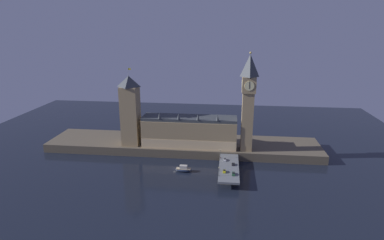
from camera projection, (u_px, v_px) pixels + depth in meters
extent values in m
plane|color=black|center=(175.00, 169.00, 228.48)|extent=(400.00, 400.00, 0.00)
cube|color=brown|center=(183.00, 145.00, 264.74)|extent=(220.00, 42.00, 6.68)
cube|color=#9E845B|center=(190.00, 133.00, 251.59)|extent=(73.09, 19.14, 21.14)
cube|color=beige|center=(188.00, 145.00, 244.24)|extent=(73.09, 0.20, 7.61)
cube|color=#383D42|center=(190.00, 118.00, 248.29)|extent=(73.09, 17.60, 2.40)
cone|color=#383D42|center=(159.00, 116.00, 241.97)|extent=(2.40, 2.40, 4.65)
cone|color=#383D42|center=(179.00, 116.00, 240.36)|extent=(2.40, 2.40, 4.65)
cone|color=#383D42|center=(198.00, 117.00, 238.75)|extent=(2.40, 2.40, 4.65)
cone|color=#383D42|center=(218.00, 118.00, 237.13)|extent=(2.40, 2.40, 4.65)
cube|color=#9E845B|center=(247.00, 122.00, 239.30)|extent=(8.34, 8.34, 44.39)
cube|color=#9E845B|center=(249.00, 85.00, 231.45)|extent=(9.85, 9.85, 11.72)
cylinder|color=beige|center=(249.00, 86.00, 226.63)|extent=(6.89, 0.25, 6.89)
cylinder|color=beige|center=(249.00, 84.00, 236.26)|extent=(6.89, 0.25, 6.89)
cylinder|color=beige|center=(256.00, 85.00, 230.89)|extent=(0.25, 6.89, 6.89)
cylinder|color=beige|center=(242.00, 85.00, 232.00)|extent=(0.25, 6.89, 6.89)
cube|color=black|center=(249.00, 85.00, 226.31)|extent=(0.36, 0.10, 5.17)
pyramid|color=#383D42|center=(250.00, 65.00, 227.57)|extent=(9.85, 9.85, 16.00)
sphere|color=gold|center=(251.00, 53.00, 225.10)|extent=(1.60, 1.60, 1.60)
cube|color=#9E845B|center=(131.00, 116.00, 251.25)|extent=(13.15, 13.15, 46.51)
pyramid|color=#383D42|center=(129.00, 81.00, 243.57)|extent=(13.41, 13.41, 8.34)
cylinder|color=#99999E|center=(128.00, 72.00, 241.56)|extent=(0.24, 0.24, 6.00)
cube|color=gold|center=(129.00, 69.00, 240.85)|extent=(2.00, 0.08, 1.20)
cube|color=slate|center=(229.00, 168.00, 218.15)|extent=(13.47, 46.00, 1.40)
cube|color=brown|center=(229.00, 181.00, 205.77)|extent=(11.45, 3.20, 4.21)
cube|color=brown|center=(229.00, 174.00, 214.55)|extent=(11.45, 3.20, 4.21)
cube|color=brown|center=(229.00, 169.00, 223.32)|extent=(11.45, 3.20, 4.21)
cube|color=brown|center=(229.00, 163.00, 232.09)|extent=(11.45, 3.20, 4.21)
cube|color=white|center=(225.00, 160.00, 228.17)|extent=(1.85, 4.15, 0.86)
cube|color=black|center=(225.00, 159.00, 227.99)|extent=(1.52, 1.87, 0.45)
cylinder|color=black|center=(224.00, 159.00, 229.58)|extent=(0.22, 0.64, 0.64)
cylinder|color=black|center=(226.00, 159.00, 229.38)|extent=(0.22, 0.64, 0.64)
cylinder|color=black|center=(224.00, 161.00, 227.12)|extent=(0.22, 0.64, 0.64)
cylinder|color=black|center=(226.00, 161.00, 226.93)|extent=(0.22, 0.64, 0.64)
cube|color=yellow|center=(224.00, 171.00, 209.68)|extent=(1.71, 3.95, 0.97)
cube|color=black|center=(224.00, 170.00, 209.48)|extent=(1.41, 1.78, 0.45)
cylinder|color=black|center=(223.00, 171.00, 211.03)|extent=(0.22, 0.64, 0.64)
cylinder|color=black|center=(226.00, 171.00, 210.85)|extent=(0.22, 0.64, 0.64)
cylinder|color=black|center=(223.00, 172.00, 208.70)|extent=(0.22, 0.64, 0.64)
cylinder|color=black|center=(226.00, 173.00, 208.52)|extent=(0.22, 0.64, 0.64)
cube|color=#235633|center=(233.00, 174.00, 206.25)|extent=(1.79, 4.79, 0.85)
cube|color=black|center=(234.00, 173.00, 206.07)|extent=(1.47, 2.15, 0.45)
cylinder|color=black|center=(235.00, 175.00, 204.82)|extent=(0.22, 0.64, 0.64)
cylinder|color=black|center=(232.00, 175.00, 205.01)|extent=(0.22, 0.64, 0.64)
cylinder|color=black|center=(235.00, 173.00, 207.65)|extent=(0.22, 0.64, 0.64)
cylinder|color=black|center=(232.00, 173.00, 207.84)|extent=(0.22, 0.64, 0.64)
cube|color=black|center=(233.00, 164.00, 220.70)|extent=(1.92, 3.88, 0.70)
cube|color=black|center=(233.00, 163.00, 220.54)|extent=(1.58, 1.75, 0.45)
cylinder|color=black|center=(235.00, 165.00, 219.51)|extent=(0.22, 0.64, 0.64)
cylinder|color=black|center=(232.00, 165.00, 219.72)|extent=(0.22, 0.64, 0.64)
cylinder|color=black|center=(235.00, 164.00, 221.81)|extent=(0.22, 0.64, 0.64)
cylinder|color=black|center=(232.00, 164.00, 222.01)|extent=(0.22, 0.64, 0.64)
cylinder|color=black|center=(220.00, 171.00, 211.30)|extent=(0.28, 0.28, 0.88)
cylinder|color=#47384C|center=(220.00, 169.00, 211.07)|extent=(0.38, 0.38, 0.74)
sphere|color=tan|center=(220.00, 169.00, 210.94)|extent=(0.24, 0.24, 0.24)
cylinder|color=black|center=(221.00, 159.00, 230.38)|extent=(0.28, 0.28, 0.87)
cylinder|color=brown|center=(221.00, 158.00, 230.16)|extent=(0.38, 0.38, 0.73)
sphere|color=tan|center=(221.00, 157.00, 230.02)|extent=(0.24, 0.24, 0.24)
cylinder|color=#2D3333|center=(219.00, 176.00, 204.54)|extent=(0.56, 0.56, 0.50)
cylinder|color=#2D3333|center=(219.00, 172.00, 203.78)|extent=(0.18, 0.18, 4.95)
sphere|color=#F9E5A3|center=(219.00, 167.00, 202.93)|extent=(0.60, 0.60, 0.60)
sphere|color=#F9E5A3|center=(218.00, 168.00, 203.08)|extent=(0.44, 0.44, 0.44)
sphere|color=#F9E5A3|center=(220.00, 168.00, 202.98)|extent=(0.44, 0.44, 0.44)
cylinder|color=#2D3333|center=(220.00, 158.00, 232.62)|extent=(0.56, 0.56, 0.50)
cylinder|color=#2D3333|center=(220.00, 154.00, 231.78)|extent=(0.18, 0.18, 5.52)
sphere|color=#F9E5A3|center=(220.00, 149.00, 230.85)|extent=(0.60, 0.60, 0.60)
sphere|color=#F9E5A3|center=(220.00, 150.00, 231.00)|extent=(0.44, 0.44, 0.44)
sphere|color=#F9E5A3|center=(221.00, 150.00, 230.90)|extent=(0.44, 0.44, 0.44)
ellipsoid|color=#1E2842|center=(183.00, 170.00, 223.58)|extent=(11.70, 4.87, 2.27)
cube|color=tan|center=(183.00, 169.00, 223.29)|extent=(10.29, 3.92, 0.24)
cube|color=#B7B2A8|center=(183.00, 167.00, 222.94)|extent=(5.28, 2.97, 2.27)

